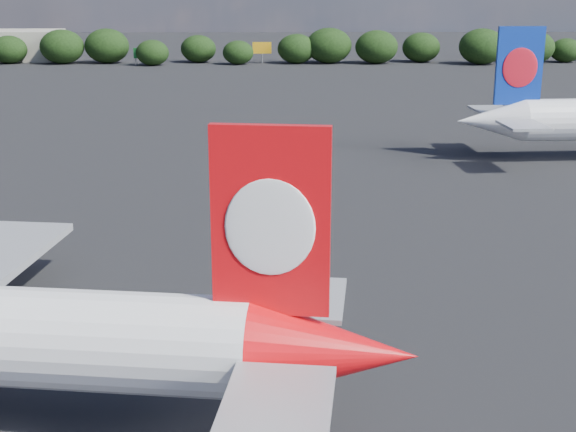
{
  "coord_description": "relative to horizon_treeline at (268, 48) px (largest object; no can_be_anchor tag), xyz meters",
  "views": [
    {
      "loc": [
        15.21,
        -34.06,
        21.7
      ],
      "look_at": [
        16.0,
        12.0,
        8.0
      ],
      "focal_mm": 50.0,
      "sensor_mm": 36.0,
      "label": 1
    }
  ],
  "objects": [
    {
      "name": "horizon_treeline",
      "position": [
        0.0,
        0.0,
        0.0
      ],
      "size": [
        208.14,
        15.56,
        9.27
      ],
      "color": "black",
      "rests_on": "ground"
    },
    {
      "name": "highway_sign",
      "position": [
        -31.73,
        -4.76,
        -0.94
      ],
      "size": [
        6.0,
        0.3,
        4.5
      ],
      "color": "#135F20",
      "rests_on": "ground"
    },
    {
      "name": "ground",
      "position": [
        -13.73,
        -120.76,
        -4.07
      ],
      "size": [
        500.0,
        500.0,
        0.0
      ],
      "primitive_type": "plane",
      "color": "black",
      "rests_on": "ground"
    },
    {
      "name": "billboard_yellow",
      "position": [
        -1.73,
        1.24,
        -0.2
      ],
      "size": [
        5.0,
        0.3,
        5.5
      ],
      "color": "orange",
      "rests_on": "ground"
    }
  ]
}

